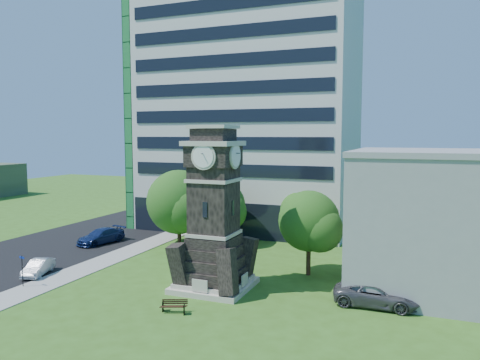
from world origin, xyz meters
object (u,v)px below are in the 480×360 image
at_px(park_bench, 174,306).
at_px(street_sign, 22,267).
at_px(clock_tower, 214,219).
at_px(car_street_mid, 38,267).
at_px(car_street_north, 101,236).
at_px(car_east_lot, 377,295).

distance_m(park_bench, street_sign, 13.28).
bearing_deg(clock_tower, park_bench, -93.96).
bearing_deg(car_street_mid, clock_tower, -11.25).
bearing_deg(car_street_north, car_street_mid, -64.25).
distance_m(car_street_mid, car_east_lot, 26.83).
height_order(car_street_mid, street_sign, street_sign).
height_order(car_street_north, street_sign, street_sign).
height_order(park_bench, street_sign, street_sign).
xyz_separation_m(park_bench, street_sign, (-13.23, 0.23, 1.06)).
xyz_separation_m(car_street_north, street_sign, (3.73, -13.92, 0.74)).
distance_m(clock_tower, car_east_lot, 12.60).
bearing_deg(car_street_mid, car_street_north, 82.09).
xyz_separation_m(clock_tower, car_east_lot, (11.75, 0.66, -4.49)).
bearing_deg(park_bench, street_sign, 157.14).
relative_size(car_east_lot, street_sign, 2.33).
distance_m(clock_tower, park_bench, 7.28).
height_order(car_east_lot, street_sign, street_sign).
relative_size(car_street_mid, park_bench, 2.28).
distance_m(car_street_mid, park_bench, 14.85).
height_order(car_east_lot, park_bench, car_east_lot).
distance_m(car_street_north, street_sign, 14.43).
height_order(car_street_mid, car_street_north, car_street_north).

